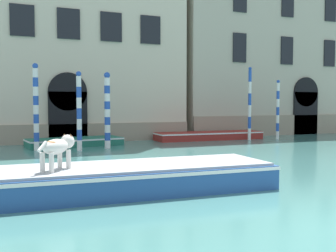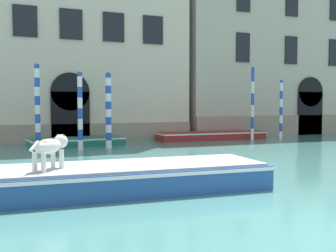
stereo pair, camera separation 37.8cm
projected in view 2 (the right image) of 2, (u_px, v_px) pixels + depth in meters
palazzo_left at (84, 12)px, 24.65m from camera, size 11.85×6.13×15.88m
palazzo_right at (265, 52)px, 29.57m from camera, size 14.22×6.13×12.09m
boat_foreground at (128, 177)px, 9.72m from camera, size 7.03×2.47×0.66m
dog_on_deck at (51, 147)px, 8.92m from camera, size 0.90×0.94×0.80m
boat_moored_near_palazzo at (77, 141)px, 20.22m from camera, size 4.94×2.42×0.41m
boat_moored_far at (212, 135)px, 23.69m from camera, size 6.68×1.77×0.47m
mooring_pole_0 at (38, 107)px, 18.13m from camera, size 0.25×0.25×4.01m
mooring_pole_1 at (108, 110)px, 19.08m from camera, size 0.29×0.29×3.69m
mooring_pole_2 at (281, 109)px, 23.73m from camera, size 0.19×0.19×3.61m
mooring_pole_3 at (80, 111)px, 18.07m from camera, size 0.24×0.24×3.64m
mooring_pole_4 at (252, 103)px, 23.20m from camera, size 0.19×0.19×4.34m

